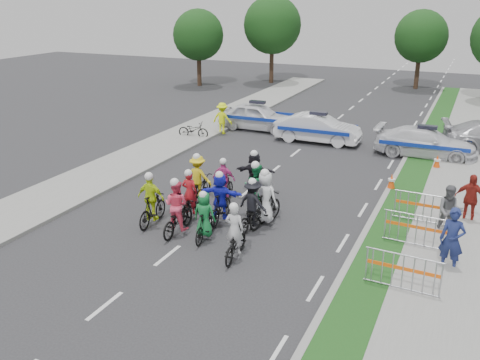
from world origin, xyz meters
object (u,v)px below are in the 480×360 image
at_px(police_car_1, 318,129).
at_px(tree_4, 421,36).
at_px(rider_8, 256,195).
at_px(police_car_2, 426,143).
at_px(rider_4, 253,210).
at_px(barrier_0, 402,274).
at_px(rider_0, 235,240).
at_px(rider_3, 152,205).
at_px(cone_0, 391,182).
at_px(rider_1, 205,221).
at_px(spectator_0, 452,240).
at_px(marshal_hiviz, 222,118).
at_px(tree_0, 198,35).
at_px(barrier_1, 416,232).
at_px(police_car_0, 257,117).
at_px(cone_1, 437,162).
at_px(tree_3, 272,25).
at_px(rider_5, 221,201).
at_px(barrier_2, 424,209).
at_px(rider_10, 198,183).
at_px(rider_7, 265,203).
at_px(rider_6, 190,201).
at_px(spectator_1, 450,211).
at_px(parked_bike, 193,130).
at_px(rider_11, 255,178).
at_px(spectator_2, 470,199).
at_px(rider_2, 177,213).
at_px(rider_9, 224,185).

xyz_separation_m(police_car_1, tree_4, (2.61, 19.61, 3.45)).
distance_m(rider_8, police_car_2, 10.97).
xyz_separation_m(rider_4, barrier_0, (5.10, -2.09, -0.15)).
xyz_separation_m(rider_0, rider_3, (-3.57, 1.05, 0.13)).
xyz_separation_m(rider_4, cone_0, (3.57, 5.70, -0.37)).
xyz_separation_m(rider_1, spectator_0, (7.22, 1.10, 0.28)).
relative_size(marshal_hiviz, cone_0, 2.49).
bearing_deg(cone_0, tree_0, 134.52).
height_order(barrier_1, tree_4, tree_4).
height_order(police_car_0, cone_1, police_car_0).
bearing_deg(rider_3, rider_1, 167.05).
bearing_deg(cone_1, tree_3, 127.97).
relative_size(marshal_hiviz, barrier_1, 0.87).
height_order(rider_0, rider_5, rider_5).
bearing_deg(spectator_0, barrier_2, 119.78).
height_order(rider_10, police_car_0, rider_10).
height_order(rider_3, tree_4, tree_4).
distance_m(rider_10, marshal_hiviz, 10.38).
relative_size(rider_4, rider_7, 0.93).
bearing_deg(cone_0, rider_6, -136.55).
relative_size(police_car_1, barrier_1, 2.24).
height_order(rider_8, spectator_1, rider_8).
height_order(parked_bike, tree_0, tree_0).
height_order(rider_5, rider_11, rider_11).
relative_size(police_car_1, barrier_2, 2.24).
bearing_deg(barrier_0, rider_10, 155.71).
xyz_separation_m(police_car_1, spectator_0, (7.35, -11.86, 0.20)).
relative_size(police_car_1, spectator_1, 2.65).
relative_size(rider_4, parked_bike, 1.11).
distance_m(rider_0, tree_4, 33.50).
distance_m(police_car_2, spectator_2, 7.93).
relative_size(rider_6, police_car_0, 0.40).
height_order(rider_1, barrier_0, rider_1).
relative_size(rider_2, rider_4, 1.02).
xyz_separation_m(rider_0, rider_7, (-0.07, 2.59, 0.19)).
height_order(rider_4, tree_3, tree_3).
relative_size(rider_5, parked_bike, 1.10).
distance_m(rider_2, spectator_0, 8.35).
distance_m(rider_8, rider_9, 1.67).
bearing_deg(rider_6, cone_1, -132.93).
xyz_separation_m(barrier_1, cone_0, (-1.53, 4.95, -0.22)).
bearing_deg(marshal_hiviz, rider_9, 115.88).
bearing_deg(barrier_2, spectator_0, -70.64).
bearing_deg(rider_6, rider_3, 47.14).
xyz_separation_m(rider_0, rider_5, (-1.55, 2.20, 0.19)).
distance_m(spectator_1, barrier_2, 1.00).
bearing_deg(tree_0, cone_1, -37.80).
height_order(rider_6, barrier_1, rider_6).
relative_size(rider_9, spectator_1, 1.04).
xyz_separation_m(rider_0, tree_0, (-15.91, 27.28, 3.59)).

